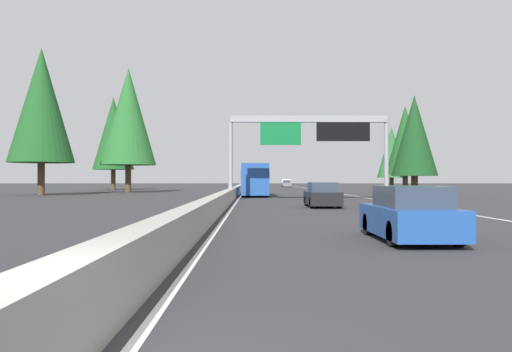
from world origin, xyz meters
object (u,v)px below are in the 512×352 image
bus_mid_right (255,179)px  pickup_mid_left (254,183)px  conifer_left_near (41,105)px  sedan_far_left (409,215)px  sedan_far_right (322,196)px  sedan_near_right (287,184)px  conifer_right_near (414,136)px  sign_gantry_overhead (311,133)px  conifer_right_mid (405,140)px  conifer_left_mid (128,116)px  conifer_right_far (392,152)px  minivan_far_center (286,182)px  conifer_left_far (113,133)px

bus_mid_right → pickup_mid_left: bearing=-0.0°
conifer_left_near → sedan_far_left: bearing=-147.9°
sedan_far_left → sedan_far_right: (17.40, 0.09, 0.00)m
sedan_near_right → conifer_right_near: size_ratio=0.50×
sign_gantry_overhead → bus_mid_right: 12.32m
conifer_right_mid → conifer_left_mid: 33.94m
bus_mid_right → conifer_right_far: 24.86m
minivan_far_center → sedan_near_right: size_ratio=1.14×
conifer_left_far → conifer_right_mid: bearing=-121.2°
conifer_left_near → bus_mid_right: bearing=-98.2°
conifer_right_mid → pickup_mid_left: bearing=19.1°
minivan_far_center → sedan_far_right: bearing=177.8°
sign_gantry_overhead → conifer_right_mid: (17.99, -12.59, 0.76)m
minivan_far_center → conifer_left_far: size_ratio=0.35×
minivan_far_center → conifer_left_mid: bearing=156.9°
sign_gantry_overhead → pickup_mid_left: sign_gantry_overhead is taller
sedan_far_left → sedan_near_right: size_ratio=1.00×
conifer_right_far → conifer_left_far: conifer_left_far is taller
sign_gantry_overhead → conifer_right_near: size_ratio=1.43×
sign_gantry_overhead → sedan_far_left: 28.31m
sedan_near_right → conifer_right_mid: conifer_right_mid is taller
pickup_mid_left → conifer_right_near: bearing=-167.9°
sign_gantry_overhead → pickup_mid_left: bearing=3.7°
minivan_far_center → conifer_right_far: 53.68m
sign_gantry_overhead → conifer_left_near: size_ratio=0.82×
bus_mid_right → conifer_left_far: conifer_left_far is taller
conifer_right_far → conifer_left_mid: (-2.18, 33.89, 4.42)m
conifer_left_near → conifer_left_mid: conifer_left_mid is taller
bus_mid_right → conifer_left_far: 38.30m
conifer_right_near → conifer_left_mid: 37.17m
pickup_mid_left → conifer_left_far: 34.50m
conifer_right_near → conifer_right_mid: 14.96m
conifer_right_near → sedan_far_right: bearing=145.2°
pickup_mid_left → conifer_left_near: size_ratio=0.36×
conifer_left_mid → conifer_left_far: (15.93, 6.00, -0.79)m
sign_gantry_overhead → conifer_left_near: 30.57m
sedan_far_left → conifer_left_far: size_ratio=0.30×
conifer_left_near → conifer_left_far: (27.37, -0.48, -0.62)m
bus_mid_right → sedan_near_right: bearing=-6.5°
sedan_near_right → conifer_right_far: 46.51m
pickup_mid_left → conifer_right_far: size_ratio=0.66×
sedan_far_left → conifer_left_near: (42.10, 26.39, 8.74)m
sedan_far_left → minivan_far_center: (108.18, -3.41, 0.27)m
sedan_far_right → minivan_far_center: minivan_far_center is taller
bus_mid_right → conifer_left_mid: bearing=47.4°
sedan_far_left → conifer_right_near: conifer_right_near is taller
sedan_near_right → conifer_right_near: conifer_right_near is taller
sedan_far_left → conifer_right_mid: 48.02m
minivan_far_center → conifer_left_mid: (-54.64, 23.32, 8.65)m
sign_gantry_overhead → conifer_left_mid: bearing=38.4°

